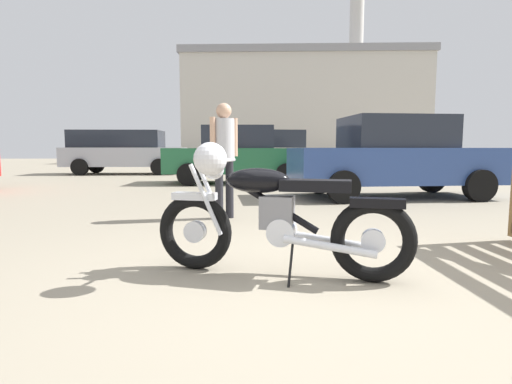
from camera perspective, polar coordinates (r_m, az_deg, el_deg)
The scene contains 8 objects.
ground_plane at distance 3.11m, azimuth 7.90°, elevation -12.93°, with size 80.00×80.00×0.00m, color gray.
vintage_motorcycle at distance 3.20m, azimuth 2.31°, elevation -3.24°, with size 2.03×0.76×1.07m.
bystander at distance 5.84m, azimuth -4.53°, elevation 6.17°, with size 0.39×0.30×1.66m.
dark_sedan_left at distance 11.94m, azimuth -2.48°, elevation 5.27°, with size 4.25×2.01×1.67m.
pale_sedan_back at distance 8.89m, azimuth 18.85°, elevation 4.66°, with size 4.31×2.15×1.67m.
white_estate_far at distance 17.17m, azimuth -18.29°, elevation 5.57°, with size 4.71×1.99×1.74m.
red_hatchback_near at distance 17.08m, azimuth 3.04°, elevation 5.79°, with size 4.06×2.15×1.78m.
industrial_building at distance 33.68m, azimuth 6.36°, elevation 11.39°, with size 18.41×11.76×18.22m.
Camera 1 is at (-0.52, -2.90, 1.01)m, focal length 28.33 mm.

